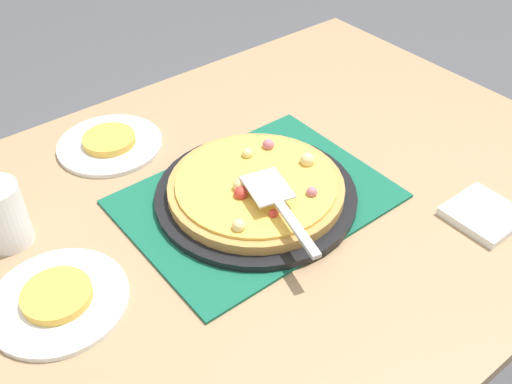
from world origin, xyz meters
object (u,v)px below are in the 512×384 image
object	(u,v)px
pizza	(256,187)
napkin_stack	(484,214)
plate_near_left	(110,145)
served_slice_left	(109,140)
pizza_pan	(256,195)
served_slice_right	(57,296)
pizza_server	(279,203)
plate_far_right	(59,302)
cup_far	(2,215)

from	to	relation	value
pizza	napkin_stack	size ratio (longest dim) A/B	2.75
plate_near_left	served_slice_left	size ratio (longest dim) A/B	2.00
pizza	napkin_stack	world-z (taller)	pizza
pizza_pan	plate_near_left	bearing A→B (deg)	-67.67
pizza_pan	served_slice_right	size ratio (longest dim) A/B	3.45
plate_near_left	napkin_stack	xyz separation A→B (m)	(-0.43, 0.63, 0.00)
plate_near_left	pizza_server	bearing A→B (deg)	104.57
plate_far_right	cup_far	world-z (taller)	cup_far
pizza_pan	pizza_server	bearing A→B (deg)	75.26
pizza_pan	napkin_stack	world-z (taller)	pizza_pan
pizza	plate_near_left	xyz separation A→B (m)	(0.14, -0.33, -0.03)
served_slice_right	napkin_stack	world-z (taller)	served_slice_right
pizza	served_slice_right	xyz separation A→B (m)	(0.40, 0.00, -0.02)
pizza_pan	plate_far_right	world-z (taller)	pizza_pan
served_slice_right	cup_far	size ratio (longest dim) A/B	0.92
pizza_pan	served_slice_right	world-z (taller)	served_slice_right
pizza	served_slice_right	bearing A→B (deg)	0.20
plate_near_left	pizza_server	xyz separation A→B (m)	(-0.11, 0.42, 0.07)
cup_far	plate_near_left	bearing A→B (deg)	-151.79
plate_far_right	napkin_stack	world-z (taller)	napkin_stack
pizza_pan	pizza	distance (m)	0.02
plate_near_left	cup_far	distance (m)	0.31
served_slice_left	pizza	bearing A→B (deg)	112.35
cup_far	napkin_stack	xyz separation A→B (m)	(-0.70, 0.48, -0.05)
pizza_server	plate_near_left	bearing A→B (deg)	-75.43
pizza_server	napkin_stack	size ratio (longest dim) A/B	1.94
plate_near_left	plate_far_right	size ratio (longest dim) A/B	1.00
pizza_pan	cup_far	bearing A→B (deg)	-24.47
pizza	pizza_server	distance (m)	0.10
cup_far	pizza	bearing A→B (deg)	155.47
plate_far_right	served_slice_right	world-z (taller)	served_slice_right
plate_near_left	plate_far_right	distance (m)	0.42
pizza	pizza_server	world-z (taller)	pizza_server
plate_near_left	pizza_pan	bearing A→B (deg)	112.33
pizza_server	napkin_stack	bearing A→B (deg)	147.66
pizza	napkin_stack	distance (m)	0.42
plate_near_left	served_slice_right	world-z (taller)	served_slice_right
cup_far	napkin_stack	world-z (taller)	cup_far
cup_far	pizza_server	world-z (taller)	cup_far
plate_far_right	served_slice_left	world-z (taller)	served_slice_left
plate_far_right	cup_far	bearing A→B (deg)	-87.88
plate_far_right	served_slice_right	size ratio (longest dim) A/B	2.00
pizza_pan	served_slice_right	distance (m)	0.40
pizza	plate_near_left	bearing A→B (deg)	-67.65
served_slice_right	served_slice_left	bearing A→B (deg)	-128.45
pizza	cup_far	world-z (taller)	cup_far
pizza_pan	pizza_server	size ratio (longest dim) A/B	1.63
pizza_pan	served_slice_left	xyz separation A→B (m)	(0.13, -0.33, 0.01)
served_slice_left	cup_far	size ratio (longest dim) A/B	0.92
cup_far	pizza_server	size ratio (longest dim) A/B	0.51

